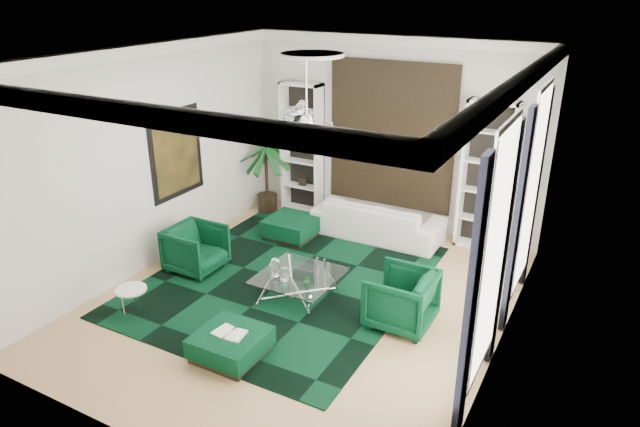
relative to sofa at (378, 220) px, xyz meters
The scene contains 30 objects.
floor 2.79m from the sofa, 91.60° to the right, with size 6.00×7.00×0.02m, color tan.
ceiling 4.41m from the sofa, 91.60° to the right, with size 6.00×7.00×0.02m, color white.
wall_back 1.71m from the sofa, 95.90° to the left, with size 6.00×0.02×3.80m, color silver.
wall_front 6.46m from the sofa, 90.71° to the right, with size 6.00×0.02×3.80m, color silver.
wall_left 4.42m from the sofa, 138.19° to the right, with size 0.02×7.00×3.80m, color silver.
wall_right 4.31m from the sofa, 43.28° to the right, with size 0.02×7.00×3.80m, color silver.
crown_molding 4.33m from the sofa, 91.60° to the right, with size 6.00×7.00×0.18m, color white, non-canonical shape.
ceiling_medallion 4.20m from the sofa, 91.80° to the right, with size 0.90×0.90×0.05m, color white.
tapestry 1.69m from the sofa, 96.32° to the left, with size 2.50×0.06×2.80m, color black.
shelving_left 2.34m from the sofa, 164.87° to the left, with size 0.90×0.38×2.80m, color white, non-canonical shape.
shelving_right 2.21m from the sofa, 16.32° to the left, with size 0.90×0.38×2.80m, color white, non-canonical shape.
painting 4.02m from the sofa, 144.65° to the right, with size 0.04×1.30×1.60m, color black.
window_near 4.92m from the sofa, 51.50° to the right, with size 0.03×1.10×2.90m, color white.
curtain_near_a 5.45m from the sofa, 57.06° to the right, with size 0.07×0.30×3.25m, color black.
curtain_near_b 4.27m from the sofa, 45.04° to the right, with size 0.07×0.30×3.25m, color black.
window_far 3.52m from the sofa, 23.42° to the right, with size 0.03×1.10×2.90m, color white.
curtain_far_a 3.75m from the sofa, 35.36° to the right, with size 0.07×0.30×3.25m, color black.
curtain_far_b 3.19m from the sofa, ahead, with size 0.07×0.30×3.25m, color black.
rug 2.50m from the sofa, 105.85° to the right, with size 4.20×5.00×0.02m, color black.
sofa is the anchor object (origin of this frame).
armchair_left 3.57m from the sofa, 128.82° to the right, with size 0.87×0.89×0.81m, color black.
armchair_right 3.10m from the sofa, 60.59° to the right, with size 0.91×0.94×0.85m, color black.
coffee_table 2.79m from the sofa, 93.49° to the right, with size 1.21×1.21×0.42m, color white, non-canonical shape.
ottoman_side 1.70m from the sofa, 150.91° to the right, with size 0.92×0.92×0.41m, color black.
ottoman_front 4.53m from the sofa, 92.64° to the right, with size 0.89×0.89×0.35m, color black.
book 4.53m from the sofa, 92.64° to the right, with size 0.44×0.29×0.03m, color white.
side_table 4.90m from the sofa, 115.72° to the right, with size 0.46×0.46×0.45m, color white.
palm 2.80m from the sofa, behind, with size 1.46×1.46×2.34m, color #134D1A, non-canonical shape.
chandelier 3.61m from the sofa, 91.82° to the right, with size 0.88×0.88×0.80m, color white, non-canonical shape.
table_plant 3.04m from the sofa, 87.46° to the right, with size 0.12×0.09×0.21m, color #134D1A.
Camera 1 is at (4.00, -6.84, 4.74)m, focal length 32.00 mm.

